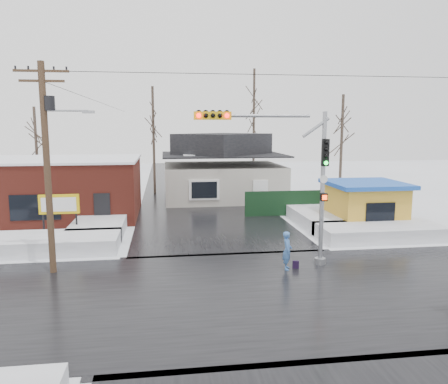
{
  "coord_description": "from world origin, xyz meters",
  "views": [
    {
      "loc": [
        -3.1,
        -15.75,
        6.37
      ],
      "look_at": [
        -0.06,
        6.23,
        3.0
      ],
      "focal_mm": 35.0,
      "sensor_mm": 36.0,
      "label": 1
    }
  ],
  "objects": [
    {
      "name": "ground",
      "position": [
        0.0,
        0.0,
        0.0
      ],
      "size": [
        120.0,
        120.0,
        0.0
      ],
      "primitive_type": "plane",
      "color": "white",
      "rests_on": "ground"
    },
    {
      "name": "road_ns",
      "position": [
        0.0,
        0.0,
        0.01
      ],
      "size": [
        10.0,
        120.0,
        0.02
      ],
      "primitive_type": "cube",
      "color": "black",
      "rests_on": "ground"
    },
    {
      "name": "road_ew",
      "position": [
        0.0,
        0.0,
        0.01
      ],
      "size": [
        120.0,
        10.0,
        0.02
      ],
      "primitive_type": "cube",
      "color": "black",
      "rests_on": "ground"
    },
    {
      "name": "snowbank_nw",
      "position": [
        -9.0,
        7.0,
        0.4
      ],
      "size": [
        7.0,
        3.0,
        0.8
      ],
      "primitive_type": "cube",
      "color": "white",
      "rests_on": "ground"
    },
    {
      "name": "snowbank_ne",
      "position": [
        9.0,
        7.0,
        0.4
      ],
      "size": [
        7.0,
        3.0,
        0.8
      ],
      "primitive_type": "cube",
      "color": "white",
      "rests_on": "ground"
    },
    {
      "name": "snowbank_nside_w",
      "position": [
        -7.0,
        12.0,
        0.4
      ],
      "size": [
        3.0,
        8.0,
        0.8
      ],
      "primitive_type": "cube",
      "color": "white",
      "rests_on": "ground"
    },
    {
      "name": "snowbank_nside_e",
      "position": [
        7.0,
        12.0,
        0.4
      ],
      "size": [
        3.0,
        8.0,
        0.8
      ],
      "primitive_type": "cube",
      "color": "white",
      "rests_on": "ground"
    },
    {
      "name": "traffic_signal",
      "position": [
        2.43,
        2.97,
        4.54
      ],
      "size": [
        6.05,
        0.68,
        7.0
      ],
      "color": "gray",
      "rests_on": "ground"
    },
    {
      "name": "utility_pole",
      "position": [
        -7.93,
        3.5,
        5.11
      ],
      "size": [
        3.15,
        0.44,
        9.0
      ],
      "color": "#382619",
      "rests_on": "ground"
    },
    {
      "name": "brick_building",
      "position": [
        -11.0,
        15.99,
        2.08
      ],
      "size": [
        12.2,
        8.2,
        4.12
      ],
      "color": "maroon",
      "rests_on": "ground"
    },
    {
      "name": "marquee_sign",
      "position": [
        -9.0,
        9.49,
        1.92
      ],
      "size": [
        2.2,
        0.21,
        2.55
      ],
      "color": "black",
      "rests_on": "ground"
    },
    {
      "name": "house",
      "position": [
        2.0,
        22.0,
        2.62
      ],
      "size": [
        10.4,
        8.4,
        5.76
      ],
      "color": "beige",
      "rests_on": "ground"
    },
    {
      "name": "kiosk",
      "position": [
        9.5,
        9.99,
        1.46
      ],
      "size": [
        4.6,
        4.6,
        2.88
      ],
      "color": "gold",
      "rests_on": "ground"
    },
    {
      "name": "fence",
      "position": [
        6.5,
        14.0,
        0.9
      ],
      "size": [
        8.0,
        0.12,
        1.8
      ],
      "primitive_type": "cube",
      "color": "black",
      "rests_on": "ground"
    },
    {
      "name": "tree_far_left",
      "position": [
        -4.0,
        26.0,
        7.95
      ],
      "size": [
        3.0,
        3.0,
        10.0
      ],
      "color": "#332821",
      "rests_on": "ground"
    },
    {
      "name": "tree_far_mid",
      "position": [
        6.0,
        28.0,
        9.54
      ],
      "size": [
        3.0,
        3.0,
        12.0
      ],
      "color": "#332821",
      "rests_on": "ground"
    },
    {
      "name": "tree_far_right",
      "position": [
        12.0,
        20.0,
        7.16
      ],
      "size": [
        3.0,
        3.0,
        9.0
      ],
      "color": "#332821",
      "rests_on": "ground"
    },
    {
      "name": "tree_far_west",
      "position": [
        -14.0,
        24.0,
        6.36
      ],
      "size": [
        3.0,
        3.0,
        8.0
      ],
      "color": "#332821",
      "rests_on": "ground"
    },
    {
      "name": "pedestrian",
      "position": [
        2.27,
        2.49,
        0.86
      ],
      "size": [
        0.57,
        0.72,
        1.72
      ],
      "primitive_type": "imported",
      "rotation": [
        0.0,
        0.0,
        1.28
      ],
      "color": "#406FB5",
      "rests_on": "ground"
    },
    {
      "name": "shopping_bag",
      "position": [
        2.69,
        2.53,
        0.17
      ],
      "size": [
        0.3,
        0.18,
        0.35
      ],
      "primitive_type": "cube",
      "rotation": [
        0.0,
        0.0,
        -0.21
      ],
      "color": "black",
      "rests_on": "ground"
    }
  ]
}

